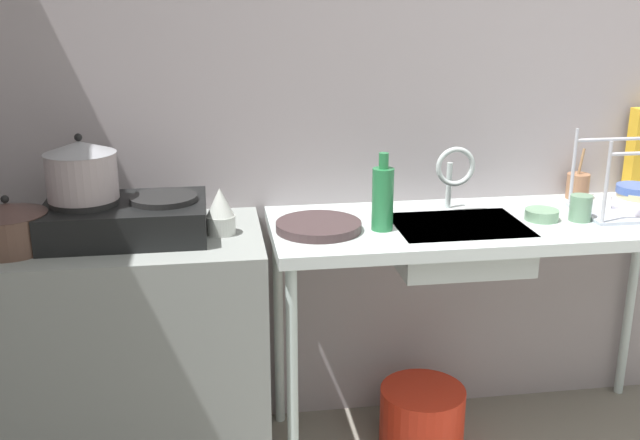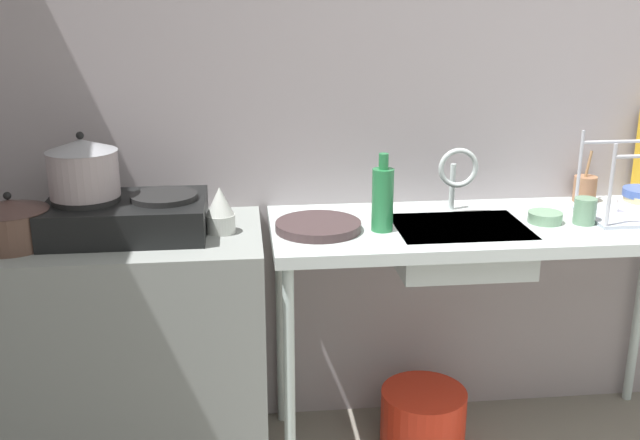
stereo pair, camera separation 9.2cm
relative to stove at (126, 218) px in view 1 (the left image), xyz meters
The scene contains 16 objects.
wall_back 1.74m from the stove, 10.84° to the left, with size 5.36×0.10×2.48m, color #9B9194.
counter_concrete 0.49m from the stove, behind, with size 0.96×0.54×0.86m, color gray.
counter_sink 1.21m from the stove, ahead, with size 1.49×0.54×0.86m.
stove is the anchor object (origin of this frame).
pot_on_left_burner 0.20m from the stove, behind, with size 0.22×0.22×0.20m.
pot_beside_stove 0.34m from the stove, 166.21° to the right, with size 0.23×0.23×0.17m.
percolator 0.30m from the stove, ahead, with size 0.09×0.09×0.15m.
sink_basin 1.09m from the stove, ahead, with size 0.43×0.33×0.14m, color silver.
faucet 1.11m from the stove, ahead, with size 0.14×0.08×0.23m.
frying_pan 0.61m from the stove, ahead, with size 0.28×0.28×0.03m, color #3F2E2F.
dish_rack 1.73m from the stove, ahead, with size 0.39×0.25×0.28m.
cup_by_rack 1.50m from the stove, ahead, with size 0.07×0.07×0.09m, color slate.
small_bowl_on_drainboard 1.38m from the stove, ahead, with size 0.11×0.11×0.04m, color gray.
bottle_by_sink 0.82m from the stove, ahead, with size 0.07×0.07×0.25m.
utensil_jar 1.63m from the stove, ahead, with size 0.08×0.08×0.19m.
bucket_on_floor 1.28m from the stove, ahead, with size 0.31×0.31×0.22m, color red.
Camera 1 is at (-1.41, -0.72, 1.61)m, focal length 41.63 mm.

